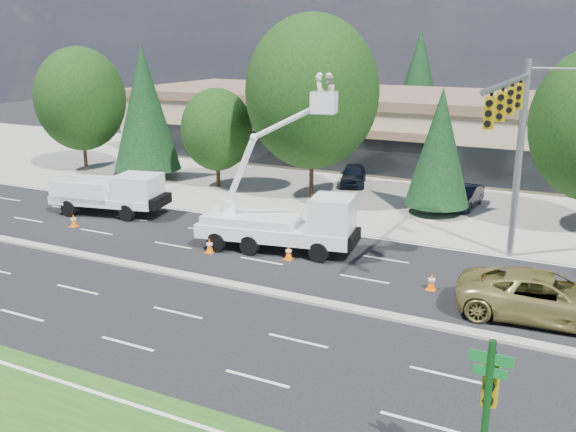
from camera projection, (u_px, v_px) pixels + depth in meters
The scene contains 24 objects.
ground at pixel (224, 284), 26.63m from camera, with size 140.00×140.00×0.00m, color black.
concrete_apron at pixel (382, 187), 43.77m from camera, with size 140.00×22.00×0.01m, color gray.
road_median at pixel (224, 283), 26.61m from camera, with size 120.00×0.55×0.12m, color gray.
strip_mall at pixel (424, 127), 51.56m from camera, with size 50.40×15.40×5.50m.
tree_front_a at pixel (80, 99), 47.63m from camera, with size 6.66×6.66×9.25m.
tree_front_b at pixel (145, 108), 45.11m from camera, with size 4.76×4.76×9.38m.
tree_front_c at pixel (217, 130), 42.80m from camera, with size 4.81×4.81×6.67m.
tree_front_d at pixel (312, 92), 38.99m from camera, with size 8.18×8.18×11.35m.
tree_front_e at pixel (440, 147), 36.25m from camera, with size 3.68×3.68×7.25m.
tree_back_a at pixel (291, 77), 68.98m from camera, with size 5.30×5.30×10.44m.
tree_back_b at pixel (419, 80), 62.84m from camera, with size 5.39×5.39×10.63m.
tree_back_c at pixel (572, 103), 57.15m from camera, with size 3.89×3.89×7.67m.
signal_mast at pixel (516, 133), 26.64m from camera, with size 2.76×10.16×9.00m.
street_sign_pole at pixel (487, 406), 13.51m from camera, with size 0.90×0.44×4.00m.
utility_pickup at pixel (115, 198), 36.73m from camera, with size 6.62×3.53×2.41m.
bucket_truck at pixel (290, 215), 30.18m from camera, with size 7.74×3.50×8.40m.
traffic_cone_a at pixel (74, 221), 34.56m from camera, with size 0.40×0.40×0.70m.
traffic_cone_b at pixel (210, 246), 30.43m from camera, with size 0.40×0.40×0.70m.
traffic_cone_c at pixel (289, 252), 29.51m from camera, with size 0.40×0.40×0.70m.
traffic_cone_d at pixel (431, 282), 25.99m from camera, with size 0.40×0.40×0.70m.
traffic_cone_e at pixel (551, 301), 24.07m from camera, with size 0.40×0.40×0.70m.
minivan at pixel (544, 297), 23.17m from camera, with size 2.83×6.14×1.71m, color #A59750.
parked_car_west at pixel (353, 175), 44.25m from camera, with size 1.66×4.13×1.41m, color black.
parked_car_east at pixel (464, 196), 38.39m from camera, with size 1.42×4.08×1.34m, color black.
Camera 1 is at (13.66, -20.93, 9.97)m, focal length 40.00 mm.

